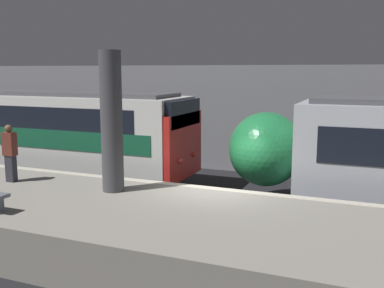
{
  "coord_description": "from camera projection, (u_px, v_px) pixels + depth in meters",
  "views": [
    {
      "loc": [
        4.11,
        -11.66,
        4.43
      ],
      "look_at": [
        -1.13,
        1.07,
        2.15
      ],
      "focal_mm": 42.0,
      "sensor_mm": 36.0,
      "label": 1
    }
  ],
  "objects": [
    {
      "name": "station_rear_barrier",
      "position": [
        271.0,
        120.0,
        18.96
      ],
      "size": [
        50.0,
        0.15,
        4.63
      ],
      "color": "gray",
      "rests_on": "ground"
    },
    {
      "name": "platform",
      "position": [
        180.0,
        235.0,
        10.6
      ],
      "size": [
        40.0,
        4.84,
        1.15
      ],
      "color": "gray",
      "rests_on": "ground"
    },
    {
      "name": "support_pillar_near",
      "position": [
        112.0,
        122.0,
        12.05
      ],
      "size": [
        0.59,
        0.59,
        3.8
      ],
      "color": "#47474C",
      "rests_on": "platform"
    },
    {
      "name": "person_waiting",
      "position": [
        10.0,
        152.0,
        13.21
      ],
      "size": [
        0.38,
        0.24,
        1.7
      ],
      "color": "#2D2D38",
      "rests_on": "platform"
    },
    {
      "name": "ground_plane",
      "position": [
        214.0,
        226.0,
        12.9
      ],
      "size": [
        120.0,
        120.0,
        0.0
      ],
      "primitive_type": "plane",
      "color": "black"
    }
  ]
}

